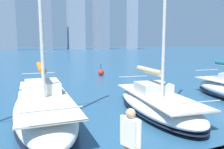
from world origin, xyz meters
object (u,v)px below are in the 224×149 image
at_px(person_white_shirt, 130,137).
at_px(channel_buoy, 101,73).
at_px(sailboat_orange, 44,106).
at_px(sailboat_tan, 156,101).

xyz_separation_m(person_white_shirt, channel_buoy, (-6.63, -19.91, -1.25)).
relative_size(sailboat_orange, channel_buoy, 7.66).
bearing_deg(person_white_shirt, channel_buoy, -108.42).
relative_size(sailboat_tan, person_white_shirt, 7.20).
height_order(sailboat_tan, person_white_shirt, sailboat_tan).
height_order(person_white_shirt, channel_buoy, person_white_shirt).
distance_m(sailboat_tan, person_white_shirt, 7.17).
bearing_deg(channel_buoy, sailboat_tan, 81.56).
xyz_separation_m(sailboat_tan, person_white_shirt, (4.49, 5.50, 0.99)).
bearing_deg(sailboat_orange, channel_buoy, -120.52).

